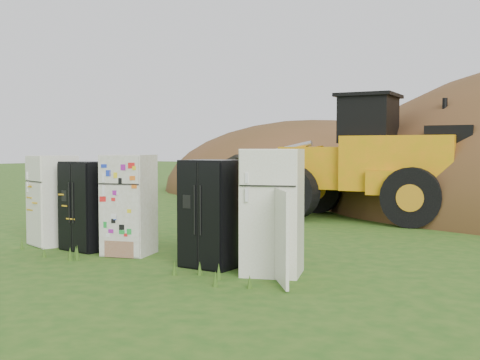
% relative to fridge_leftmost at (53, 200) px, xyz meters
% --- Properties ---
extents(ground, '(120.00, 120.00, 0.00)m').
position_rel_fridge_leftmost_xyz_m(ground, '(2.53, 0.03, -0.88)').
color(ground, '#245216').
rests_on(ground, ground).
extents(fridge_leftmost, '(0.95, 0.93, 1.75)m').
position_rel_fridge_leftmost_xyz_m(fridge_leftmost, '(0.00, 0.00, 0.00)').
color(fridge_leftmost, white).
rests_on(fridge_leftmost, ground).
extents(fridge_black_side, '(0.90, 0.73, 1.65)m').
position_rel_fridge_leftmost_xyz_m(fridge_black_side, '(0.99, -0.01, -0.05)').
color(fridge_black_side, black).
rests_on(fridge_black_side, ground).
extents(fridge_sticker, '(0.98, 0.94, 1.78)m').
position_rel_fridge_leftmost_xyz_m(fridge_sticker, '(1.97, 0.07, 0.01)').
color(fridge_sticker, silver).
rests_on(fridge_sticker, ground).
extents(fridge_black_right, '(0.87, 0.73, 1.71)m').
position_rel_fridge_leftmost_xyz_m(fridge_black_right, '(3.87, 0.01, -0.02)').
color(fridge_black_right, black).
rests_on(fridge_black_right, ground).
extents(fridge_open_door, '(1.08, 1.04, 1.88)m').
position_rel_fridge_leftmost_xyz_m(fridge_open_door, '(4.96, 0.05, 0.06)').
color(fridge_open_door, white).
rests_on(fridge_open_door, ground).
extents(wheel_loader, '(7.14, 3.53, 3.32)m').
position_rel_fridge_leftmost_xyz_m(wheel_loader, '(2.63, 7.37, 0.79)').
color(wheel_loader, orange).
rests_on(wheel_loader, ground).
extents(dirt_mound_left, '(13.81, 10.36, 6.22)m').
position_rel_fridge_leftmost_xyz_m(dirt_mound_left, '(-2.27, 15.31, -0.88)').
color(dirt_mound_left, '#4A3517').
rests_on(dirt_mound_left, ground).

